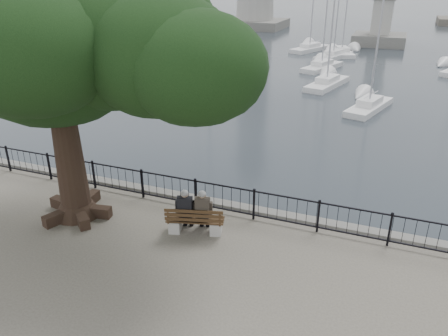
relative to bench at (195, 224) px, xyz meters
The scene contains 15 objects.
harbor 2.10m from the bench, 78.91° to the left, with size 260.00×260.00×1.20m.
railing 1.47m from the bench, 75.09° to the left, with size 22.06×0.06×1.00m.
bench is the anchor object (origin of this frame).
person_left 0.45m from the bench, behind, with size 0.54×0.78×1.43m.
person_right 0.43m from the bench, 38.67° to the left, with size 0.54×0.78×1.43m.
tree 6.04m from the bench, behind, with size 10.10×7.06×8.25m.
lion_monument 48.89m from the bench, 87.22° to the left, with size 6.18×6.18×9.07m.
sailboat_a 17.69m from the bench, 111.58° to the left, with size 1.59×4.95×8.64m.
sailboat_b 24.40m from the bench, 89.95° to the left, with size 2.80×5.85×11.23m.
sailboat_c 19.23m from the bench, 79.19° to the left, with size 2.78×5.36×11.01m.
sailboat_e 32.70m from the bench, 114.81° to the left, with size 3.81×5.79×12.05m.
sailboat_f 31.07m from the bench, 92.81° to the left, with size 3.21×5.75×11.28m.
sailboat_h 41.41m from the bench, 96.43° to the left, with size 3.82×6.31×14.65m.
sailboat_i 37.32m from the bench, 92.15° to the left, with size 3.40×6.22×12.93m.
sailboat_j 39.93m from the bench, 91.27° to the left, with size 3.40×5.82×10.01m.
Camera 1 is at (4.49, -8.94, 7.08)m, focal length 35.00 mm.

